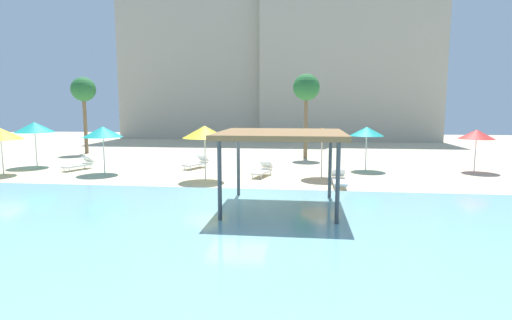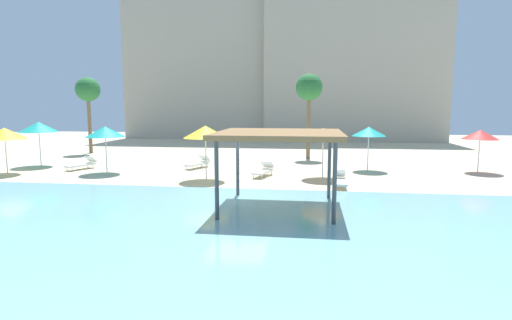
{
  "view_description": "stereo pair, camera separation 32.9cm",
  "coord_description": "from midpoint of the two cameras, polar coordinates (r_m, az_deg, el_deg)",
  "views": [
    {
      "loc": [
        2.76,
        -16.32,
        3.76
      ],
      "look_at": [
        0.59,
        2.0,
        1.3
      ],
      "focal_mm": 28.23,
      "sensor_mm": 36.0,
      "label": 1
    },
    {
      "loc": [
        3.09,
        -16.28,
        3.76
      ],
      "look_at": [
        0.59,
        2.0,
        1.3
      ],
      "focal_mm": 28.23,
      "sensor_mm": 36.0,
      "label": 2
    }
  ],
  "objects": [
    {
      "name": "beach_umbrella_teal_0",
      "position": [
        28.75,
        -28.16,
        4.14
      ],
      "size": [
        2.35,
        2.35,
        2.8
      ],
      "color": "silver",
      "rests_on": "ground"
    },
    {
      "name": "hotel_block_0",
      "position": [
        51.6,
        -3.58,
        15.61
      ],
      "size": [
        23.35,
        10.01,
        21.92
      ],
      "primitive_type": "cube",
      "color": "#B2A893",
      "rests_on": "ground"
    },
    {
      "name": "beach_umbrella_red_5",
      "position": [
        26.3,
        29.5,
        3.15
      ],
      "size": [
        1.97,
        1.97,
        2.45
      ],
      "color": "silver",
      "rests_on": "ground"
    },
    {
      "name": "ground_plane",
      "position": [
        16.99,
        -2.33,
        -5.2
      ],
      "size": [
        80.0,
        80.0,
        0.0
      ],
      "primitive_type": "plane",
      "color": "beige"
    },
    {
      "name": "beach_umbrella_yellow_2",
      "position": [
        20.65,
        -6.72,
        3.98
      ],
      "size": [
        2.28,
        2.28,
        2.79
      ],
      "color": "silver",
      "rests_on": "ground"
    },
    {
      "name": "palm_tree_1",
      "position": [
        29.33,
        7.86,
        9.91
      ],
      "size": [
        1.9,
        1.9,
        6.07
      ],
      "color": "brown",
      "rests_on": "ground"
    },
    {
      "name": "beach_umbrella_yellow_3",
      "position": [
        26.3,
        -31.77,
        3.21
      ],
      "size": [
        2.3,
        2.3,
        2.59
      ],
      "color": "silver",
      "rests_on": "ground"
    },
    {
      "name": "palm_tree_0",
      "position": [
        35.1,
        -22.48,
        9.0
      ],
      "size": [
        1.9,
        1.9,
        6.06
      ],
      "color": "brown",
      "rests_on": "ground"
    },
    {
      "name": "lounge_chair_3",
      "position": [
        26.38,
        -23.04,
        -0.48
      ],
      "size": [
        1.26,
        1.98,
        0.74
      ],
      "rotation": [
        0.0,
        0.0,
        -1.95
      ],
      "color": "white",
      "rests_on": "ground"
    },
    {
      "name": "hotel_block_1",
      "position": [
        49.58,
        13.47,
        12.25
      ],
      "size": [
        19.26,
        11.09,
        15.92
      ],
      "primitive_type": "cube",
      "color": "#B2A893",
      "rests_on": "ground"
    },
    {
      "name": "beach_umbrella_teal_4",
      "position": [
        24.52,
        16.07,
        3.91
      ],
      "size": [
        1.97,
        1.97,
        2.59
      ],
      "color": "silver",
      "rests_on": "ground"
    },
    {
      "name": "lounge_chair_1",
      "position": [
        19.4,
        12.24,
        -2.76
      ],
      "size": [
        0.63,
        1.9,
        0.74
      ],
      "rotation": [
        0.0,
        0.0,
        -1.58
      ],
      "color": "white",
      "rests_on": "ground"
    },
    {
      "name": "lounge_chair_0",
      "position": [
        24.98,
        -7.74,
        -0.36
      ],
      "size": [
        1.33,
        1.97,
        0.74
      ],
      "rotation": [
        0.0,
        0.0,
        -2.0
      ],
      "color": "white",
      "rests_on": "ground"
    },
    {
      "name": "shade_pavilion",
      "position": [
        14.66,
        3.98,
        3.38
      ],
      "size": [
        4.5,
        4.5,
        2.86
      ],
      "color": "#42474C",
      "rests_on": "ground"
    },
    {
      "name": "lounge_chair_2",
      "position": [
        21.84,
        1.55,
        -1.44
      ],
      "size": [
        1.06,
        1.99,
        0.74
      ],
      "rotation": [
        0.0,
        0.0,
        -1.83
      ],
      "color": "white",
      "rests_on": "ground"
    },
    {
      "name": "beach_umbrella_teal_7",
      "position": [
        24.15,
        -20.23,
        3.79
      ],
      "size": [
        2.18,
        2.18,
        2.66
      ],
      "color": "silver",
      "rests_on": "ground"
    },
    {
      "name": "beach_umbrella_orange_1",
      "position": [
        21.33,
        9.95,
        3.69
      ],
      "size": [
        2.22,
        2.22,
        2.66
      ],
      "color": "silver",
      "rests_on": "ground"
    },
    {
      "name": "lagoon_water",
      "position": [
        12.03,
        -6.8,
        -10.58
      ],
      "size": [
        44.0,
        13.5,
        0.04
      ],
      "primitive_type": "cube",
      "color": "#7AB7C1",
      "rests_on": "ground"
    }
  ]
}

